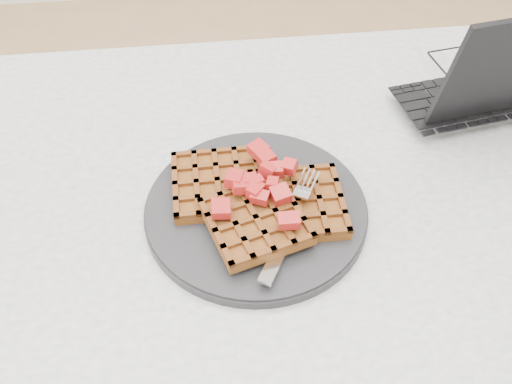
% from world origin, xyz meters
% --- Properties ---
extents(table, '(1.20, 0.80, 0.75)m').
position_xyz_m(table, '(0.00, 0.00, 0.64)').
color(table, silver).
rests_on(table, ground).
extents(plate, '(0.28, 0.28, 0.02)m').
position_xyz_m(plate, '(-0.05, 0.00, 0.76)').
color(plate, black).
rests_on(plate, table).
extents(waffles, '(0.21, 0.20, 0.03)m').
position_xyz_m(waffles, '(-0.05, -0.00, 0.78)').
color(waffles, brown).
rests_on(waffles, plate).
extents(strawberry_pile, '(0.15, 0.15, 0.02)m').
position_xyz_m(strawberry_pile, '(-0.05, 0.00, 0.80)').
color(strawberry_pile, '#8B0507').
rests_on(strawberry_pile, waffles).
extents(fork, '(0.11, 0.17, 0.02)m').
position_xyz_m(fork, '(-0.01, -0.04, 0.77)').
color(fork, silver).
rests_on(fork, plate).
extents(laptop, '(0.31, 0.25, 0.20)m').
position_xyz_m(laptop, '(0.33, 0.20, 0.78)').
color(laptop, black).
rests_on(laptop, table).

